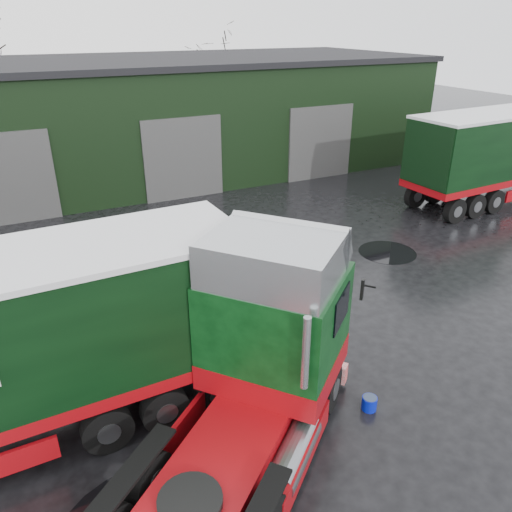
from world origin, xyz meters
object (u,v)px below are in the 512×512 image
(hero_tractor, at_px, (235,382))
(tree_back_b, at_px, (212,81))
(warehouse, at_px, (148,116))
(wash_bucket, at_px, (369,403))

(hero_tractor, relative_size, tree_back_b, 0.95)
(warehouse, distance_m, tree_back_b, 12.82)
(hero_tractor, distance_m, wash_bucket, 4.04)
(warehouse, xyz_separation_m, hero_tractor, (-4.72, -22.74, -0.94))
(wash_bucket, height_order, tree_back_b, tree_back_b)
(warehouse, xyz_separation_m, wash_bucket, (-1.24, -22.51, -2.99))
(wash_bucket, bearing_deg, tree_back_b, 74.13)
(hero_tractor, height_order, wash_bucket, hero_tractor)
(wash_bucket, bearing_deg, hero_tractor, -176.29)
(warehouse, height_order, tree_back_b, tree_back_b)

